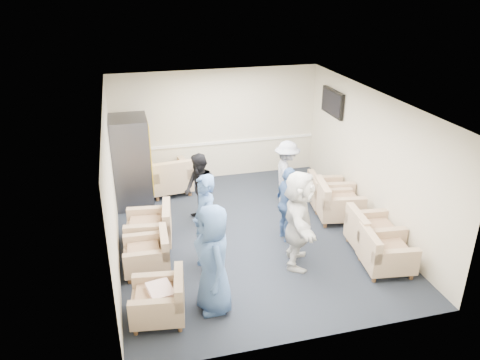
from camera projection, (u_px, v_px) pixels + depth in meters
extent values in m
plane|color=black|center=(249.00, 234.00, 9.23)|extent=(6.00, 6.00, 0.00)
plane|color=white|center=(250.00, 100.00, 8.14)|extent=(6.00, 6.00, 0.00)
cube|color=beige|center=(216.00, 125.00, 11.34)|extent=(5.00, 0.02, 2.70)
cube|color=beige|center=(312.00, 259.00, 6.03)|extent=(5.00, 0.02, 2.70)
cube|color=beige|center=(111.00, 185.00, 8.11)|extent=(0.02, 6.00, 2.70)
cube|color=beige|center=(371.00, 159.00, 9.26)|extent=(0.02, 6.00, 2.70)
cube|color=white|center=(217.00, 143.00, 11.50)|extent=(4.98, 0.04, 0.06)
cube|color=black|center=(332.00, 102.00, 10.55)|extent=(0.07, 1.00, 0.58)
cube|color=black|center=(331.00, 103.00, 10.55)|extent=(0.01, 0.92, 0.50)
cube|color=#505058|center=(334.00, 109.00, 10.62)|extent=(0.04, 0.10, 0.25)
cube|color=tan|center=(158.00, 305.00, 6.90)|extent=(0.87, 0.87, 0.25)
cube|color=#957052|center=(157.00, 296.00, 6.83)|extent=(0.60, 0.57, 0.09)
cube|color=tan|center=(179.00, 286.00, 6.81)|extent=(0.23, 0.78, 0.36)
cube|color=tan|center=(147.00, 259.00, 8.02)|extent=(0.78, 0.78, 0.25)
cube|color=#957052|center=(146.00, 250.00, 7.95)|extent=(0.54, 0.51, 0.09)
cube|color=tan|center=(164.00, 242.00, 7.96)|extent=(0.15, 0.76, 0.36)
cube|color=tan|center=(149.00, 233.00, 8.79)|extent=(0.93, 0.93, 0.28)
cube|color=#957052|center=(148.00, 224.00, 8.71)|extent=(0.64, 0.61, 0.10)
cube|color=tan|center=(167.00, 216.00, 8.69)|extent=(0.24, 0.85, 0.39)
cube|color=tan|center=(386.00, 257.00, 8.05)|extent=(0.90, 0.90, 0.26)
cube|color=#957052|center=(388.00, 248.00, 7.98)|extent=(0.62, 0.59, 0.09)
cube|color=tan|center=(370.00, 242.00, 7.88)|extent=(0.24, 0.81, 0.38)
cube|color=tan|center=(374.00, 237.00, 8.64)|extent=(0.92, 0.92, 0.28)
cube|color=#957052|center=(375.00, 228.00, 8.56)|extent=(0.63, 0.60, 0.10)
cube|color=tan|center=(357.00, 222.00, 8.45)|extent=(0.22, 0.85, 0.40)
cube|color=tan|center=(338.00, 207.00, 9.73)|extent=(1.01, 1.01, 0.29)
cube|color=#957052|center=(339.00, 198.00, 9.65)|extent=(0.70, 0.66, 0.10)
cube|color=tan|center=(322.00, 192.00, 9.56)|extent=(0.29, 0.89, 0.41)
cube|color=tan|center=(328.00, 196.00, 10.24)|extent=(0.90, 0.90, 0.26)
cube|color=#957052|center=(329.00, 189.00, 10.17)|extent=(0.62, 0.59, 0.09)
cube|color=tan|center=(314.00, 184.00, 10.08)|extent=(0.25, 0.80, 0.37)
cube|color=tan|center=(170.00, 180.00, 10.93)|extent=(1.04, 1.04, 0.31)
cube|color=#957052|center=(169.00, 172.00, 10.85)|extent=(0.67, 0.71, 0.11)
cube|color=tan|center=(173.00, 172.00, 10.45)|extent=(0.95, 0.26, 0.44)
cube|color=#505058|center=(131.00, 162.00, 10.11)|extent=(0.78, 0.94, 1.98)
cube|color=orange|center=(150.00, 156.00, 10.16)|extent=(0.02, 0.80, 1.58)
cube|color=black|center=(153.00, 190.00, 10.49)|extent=(0.02, 0.47, 0.12)
cube|color=black|center=(160.00, 238.00, 8.68)|extent=(0.36, 0.31, 0.43)
sphere|color=black|center=(160.00, 229.00, 8.61)|extent=(0.21, 0.21, 0.21)
cube|color=white|center=(160.00, 292.00, 6.81)|extent=(0.42, 0.50, 0.13)
imported|color=#3E5F97|center=(213.00, 259.00, 6.87)|extent=(0.62, 0.89, 1.74)
imported|color=#3E5F97|center=(205.00, 224.00, 7.84)|extent=(0.51, 0.69, 1.75)
imported|color=black|center=(200.00, 190.00, 9.37)|extent=(0.74, 0.85, 1.49)
imported|color=silver|center=(287.00, 175.00, 10.07)|extent=(0.71, 1.05, 1.50)
imported|color=#3E5F97|center=(288.00, 205.00, 8.78)|extent=(0.41, 0.89, 1.49)
imported|color=silver|center=(298.00, 219.00, 7.96)|extent=(1.04, 1.72, 1.77)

